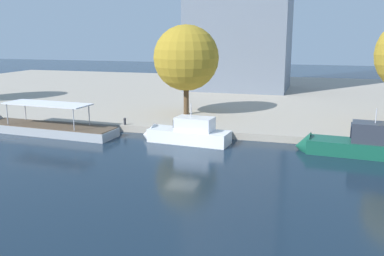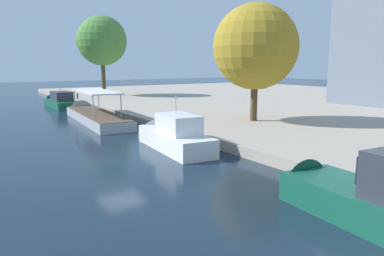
% 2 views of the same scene
% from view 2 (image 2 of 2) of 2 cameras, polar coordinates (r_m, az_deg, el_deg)
% --- Properties ---
extents(ground_plane, '(220.00, 220.00, 0.00)m').
position_cam_2_polar(ground_plane, '(21.81, -11.10, -4.92)').
color(ground_plane, '#142333').
extents(motor_yacht_0, '(9.02, 2.70, 4.03)m').
position_cam_2_polar(motor_yacht_0, '(51.85, -19.91, 3.77)').
color(motor_yacht_0, '#14513D').
rests_on(motor_yacht_0, ground_plane).
extents(tour_boat_1, '(15.37, 4.07, 4.28)m').
position_cam_2_polar(tour_boat_1, '(37.70, -15.01, 1.57)').
color(tour_boat_1, '#9EA3A8').
rests_on(tour_boat_1, ground_plane).
extents(motor_yacht_2, '(8.48, 3.08, 4.37)m').
position_cam_2_polar(motor_yacht_2, '(24.43, -3.19, -1.63)').
color(motor_yacht_2, white).
rests_on(motor_yacht_2, ground_plane).
extents(mooring_bollard_1, '(0.26, 0.26, 0.72)m').
position_cam_2_polar(mooring_bollard_1, '(31.66, -5.45, 1.74)').
color(mooring_bollard_1, '#2D2D33').
rests_on(mooring_bollard_1, dock_promenade).
extents(mooring_bollard_2, '(0.25, 0.25, 0.79)m').
position_cam_2_polar(mooring_bollard_2, '(55.54, -17.44, 4.83)').
color(mooring_bollard_2, '#2D2D33').
rests_on(mooring_bollard_2, dock_promenade).
extents(tree_2, '(7.81, 7.81, 12.48)m').
position_cam_2_polar(tree_2, '(61.04, -14.11, 13.00)').
color(tree_2, '#4C3823').
rests_on(tree_2, dock_promenade).
extents(tree_3, '(7.24, 7.24, 9.94)m').
position_cam_2_polar(tree_3, '(31.90, 10.11, 12.44)').
color(tree_3, '#4C3823').
rests_on(tree_3, dock_promenade).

